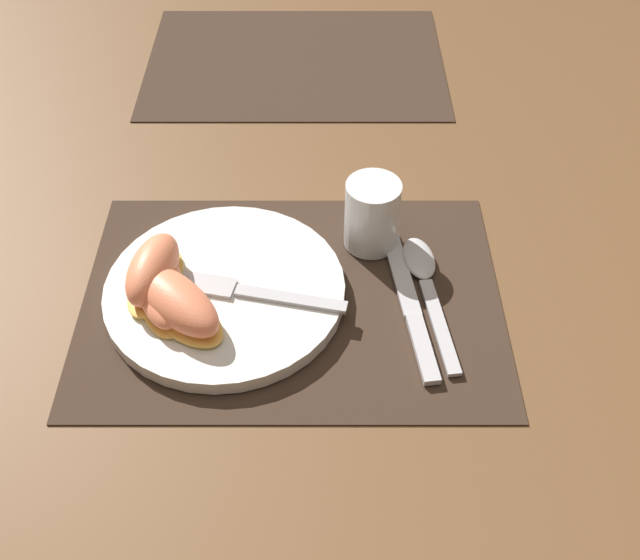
{
  "coord_description": "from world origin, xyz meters",
  "views": [
    {
      "loc": [
        0.03,
        -0.53,
        0.59
      ],
      "look_at": [
        0.03,
        0.0,
        0.02
      ],
      "focal_mm": 42.0,
      "sensor_mm": 36.0,
      "label": 1
    }
  ],
  "objects_px": {
    "juice_glass": "(374,218)",
    "spoon": "(426,276)",
    "plate": "(227,292)",
    "citrus_wedge_1": "(163,287)",
    "citrus_wedge_2": "(177,301)",
    "fork": "(243,291)",
    "citrus_wedge_0": "(156,270)",
    "knife": "(412,305)"
  },
  "relations": [
    {
      "from": "juice_glass",
      "to": "spoon",
      "type": "height_order",
      "value": "juice_glass"
    },
    {
      "from": "spoon",
      "to": "fork",
      "type": "height_order",
      "value": "fork"
    },
    {
      "from": "fork",
      "to": "citrus_wedge_1",
      "type": "bearing_deg",
      "value": -176.42
    },
    {
      "from": "juice_glass",
      "to": "citrus_wedge_2",
      "type": "xyz_separation_m",
      "value": [
        -0.2,
        -0.12,
        -0.0
      ]
    },
    {
      "from": "juice_glass",
      "to": "knife",
      "type": "bearing_deg",
      "value": -69.53
    },
    {
      "from": "citrus_wedge_1",
      "to": "citrus_wedge_2",
      "type": "height_order",
      "value": "citrus_wedge_2"
    },
    {
      "from": "spoon",
      "to": "citrus_wedge_2",
      "type": "bearing_deg",
      "value": -165.92
    },
    {
      "from": "citrus_wedge_2",
      "to": "fork",
      "type": "bearing_deg",
      "value": 24.16
    },
    {
      "from": "citrus_wedge_2",
      "to": "knife",
      "type": "bearing_deg",
      "value": 5.64
    },
    {
      "from": "citrus_wedge_1",
      "to": "citrus_wedge_2",
      "type": "xyz_separation_m",
      "value": [
        0.02,
        -0.02,
        0.0
      ]
    },
    {
      "from": "fork",
      "to": "citrus_wedge_1",
      "type": "distance_m",
      "value": 0.08
    },
    {
      "from": "plate",
      "to": "citrus_wedge_1",
      "type": "height_order",
      "value": "citrus_wedge_1"
    },
    {
      "from": "citrus_wedge_1",
      "to": "spoon",
      "type": "bearing_deg",
      "value": 8.57
    },
    {
      "from": "citrus_wedge_0",
      "to": "citrus_wedge_1",
      "type": "relative_size",
      "value": 0.82
    },
    {
      "from": "fork",
      "to": "knife",
      "type": "bearing_deg",
      "value": -1.46
    },
    {
      "from": "plate",
      "to": "citrus_wedge_2",
      "type": "xyz_separation_m",
      "value": [
        -0.04,
        -0.04,
        0.03
      ]
    },
    {
      "from": "juice_glass",
      "to": "spoon",
      "type": "relative_size",
      "value": 0.43
    },
    {
      "from": "spoon",
      "to": "citrus_wedge_0",
      "type": "height_order",
      "value": "citrus_wedge_0"
    },
    {
      "from": "juice_glass",
      "to": "citrus_wedge_2",
      "type": "height_order",
      "value": "juice_glass"
    },
    {
      "from": "citrus_wedge_0",
      "to": "knife",
      "type": "bearing_deg",
      "value": -3.72
    },
    {
      "from": "fork",
      "to": "citrus_wedge_1",
      "type": "xyz_separation_m",
      "value": [
        -0.08,
        -0.01,
        0.01
      ]
    },
    {
      "from": "fork",
      "to": "citrus_wedge_1",
      "type": "height_order",
      "value": "citrus_wedge_1"
    },
    {
      "from": "juice_glass",
      "to": "citrus_wedge_0",
      "type": "distance_m",
      "value": 0.24
    },
    {
      "from": "fork",
      "to": "citrus_wedge_2",
      "type": "height_order",
      "value": "citrus_wedge_2"
    },
    {
      "from": "juice_glass",
      "to": "spoon",
      "type": "bearing_deg",
      "value": -46.34
    },
    {
      "from": "citrus_wedge_0",
      "to": "citrus_wedge_2",
      "type": "xyz_separation_m",
      "value": [
        0.03,
        -0.04,
        -0.0
      ]
    },
    {
      "from": "spoon",
      "to": "plate",
      "type": "bearing_deg",
      "value": -172.54
    },
    {
      "from": "knife",
      "to": "fork",
      "type": "height_order",
      "value": "fork"
    },
    {
      "from": "fork",
      "to": "citrus_wedge_2",
      "type": "distance_m",
      "value": 0.07
    },
    {
      "from": "knife",
      "to": "citrus_wedge_1",
      "type": "relative_size",
      "value": 1.63
    },
    {
      "from": "juice_glass",
      "to": "citrus_wedge_0",
      "type": "height_order",
      "value": "juice_glass"
    },
    {
      "from": "plate",
      "to": "citrus_wedge_2",
      "type": "distance_m",
      "value": 0.06
    },
    {
      "from": "citrus_wedge_1",
      "to": "citrus_wedge_2",
      "type": "distance_m",
      "value": 0.03
    },
    {
      "from": "plate",
      "to": "juice_glass",
      "type": "bearing_deg",
      "value": 28.64
    },
    {
      "from": "plate",
      "to": "spoon",
      "type": "relative_size",
      "value": 1.32
    },
    {
      "from": "spoon",
      "to": "citrus_wedge_0",
      "type": "xyz_separation_m",
      "value": [
        -0.28,
        -0.02,
        0.03
      ]
    },
    {
      "from": "knife",
      "to": "spoon",
      "type": "xyz_separation_m",
      "value": [
        0.02,
        0.04,
        0.0
      ]
    },
    {
      "from": "knife",
      "to": "citrus_wedge_2",
      "type": "height_order",
      "value": "citrus_wedge_2"
    },
    {
      "from": "fork",
      "to": "citrus_wedge_0",
      "type": "xyz_separation_m",
      "value": [
        -0.09,
        0.01,
        0.02
      ]
    },
    {
      "from": "fork",
      "to": "citrus_wedge_2",
      "type": "bearing_deg",
      "value": -155.84
    },
    {
      "from": "plate",
      "to": "spoon",
      "type": "xyz_separation_m",
      "value": [
        0.21,
        0.03,
        -0.0
      ]
    },
    {
      "from": "plate",
      "to": "fork",
      "type": "distance_m",
      "value": 0.02
    }
  ]
}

